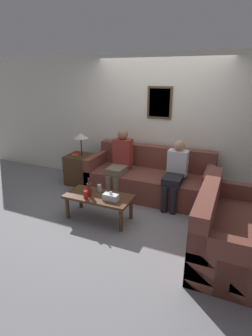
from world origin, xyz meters
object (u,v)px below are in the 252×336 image
at_px(couch_side, 231,232).
at_px(person_right, 175,171).
at_px(drinking_glass, 99,188).
at_px(wine_bottle, 89,189).
at_px(coffee_table, 99,199).
at_px(person_left, 120,160).
at_px(couch_main, 150,179).

xyz_separation_m(couch_side, person_right, (-0.99, 1.08, 0.31)).
bearing_deg(drinking_glass, person_right, 38.12).
relative_size(couch_side, wine_bottle, 5.53).
relative_size(coffee_table, person_right, 0.93).
relative_size(coffee_table, wine_bottle, 3.60).
bearing_deg(person_left, person_right, -2.78).
relative_size(coffee_table, person_left, 0.86).
bearing_deg(couch_main, person_right, -21.78).
bearing_deg(couch_main, wine_bottle, -114.75).
relative_size(couch_side, drinking_glass, 14.78).
height_order(couch_side, wine_bottle, couch_side).
xyz_separation_m(couch_main, coffee_table, (-0.45, -1.19, 0.03)).
relative_size(couch_main, coffee_table, 2.17).
bearing_deg(couch_main, drinking_glass, -116.56).
height_order(wine_bottle, person_left, person_left).
distance_m(couch_main, wine_bottle, 1.39).
height_order(couch_main, drinking_glass, couch_main).
relative_size(couch_main, person_left, 1.86).
height_order(wine_bottle, person_right, person_right).
height_order(couch_side, coffee_table, couch_side).
bearing_deg(person_left, coffee_table, -84.40).
xyz_separation_m(couch_side, coffee_table, (-1.97, 0.10, 0.03)).
height_order(drinking_glass, person_left, person_left).
distance_m(couch_main, couch_side, 1.99).
distance_m(person_left, person_right, 1.08).
height_order(drinking_glass, person_right, person_right).
bearing_deg(person_left, couch_main, 16.28).
relative_size(couch_main, wine_bottle, 7.80).
xyz_separation_m(couch_main, wine_bottle, (-0.58, -1.25, 0.21)).
distance_m(wine_bottle, person_left, 1.10).
distance_m(wine_bottle, drinking_glass, 0.23).
distance_m(coffee_table, wine_bottle, 0.22).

